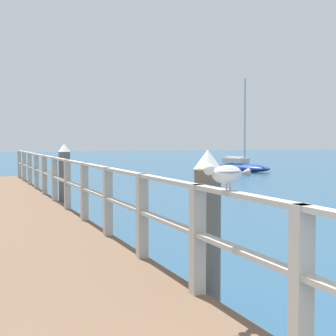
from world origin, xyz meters
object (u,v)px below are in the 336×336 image
object	(u,v)px
dock_piling_near	(207,231)
seagull_foreground	(226,173)
dock_piling_far	(65,178)
boat_2	(241,166)

from	to	relation	value
dock_piling_near	seagull_foreground	world-z (taller)	dock_piling_near
dock_piling_far	seagull_foreground	world-z (taller)	dock_piling_far
boat_2	dock_piling_far	bearing A→B (deg)	30.63
boat_2	dock_piling_near	bearing A→B (deg)	43.56
dock_piling_near	dock_piling_far	bearing A→B (deg)	90.00
dock_piling_near	boat_2	world-z (taller)	boat_2
seagull_foreground	dock_piling_near	bearing A→B (deg)	-25.66
dock_piling_near	seagull_foreground	distance (m)	1.41
dock_piling_near	boat_2	size ratio (longest dim) A/B	0.33
seagull_foreground	dock_piling_far	bearing A→B (deg)	-9.64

